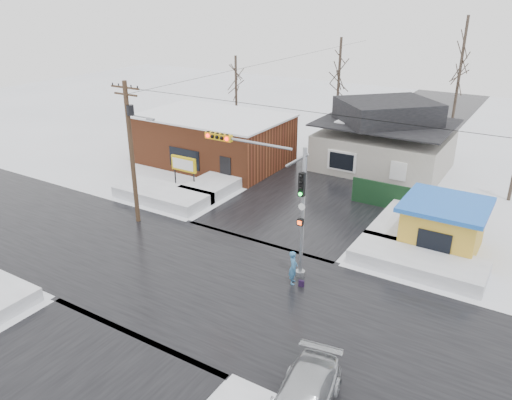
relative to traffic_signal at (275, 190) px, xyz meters
The scene contains 19 objects.
ground 5.94m from the traffic_signal, 129.36° to the right, with size 120.00×120.00×0.00m, color white.
road_ns 5.94m from the traffic_signal, 129.36° to the right, with size 10.00×120.00×0.02m, color black.
road_ew 5.94m from the traffic_signal, 129.36° to the right, with size 120.00×10.00×0.02m, color black.
snowbank_nw 12.81m from the traffic_signal, 160.57° to the left, with size 7.00×3.00×0.80m, color white.
snowbank_ne 8.75m from the traffic_signal, 31.56° to the left, with size 7.00×3.00×0.80m, color white.
snowbank_nside_w 13.70m from the traffic_signal, 136.24° to the left, with size 3.00×8.00×0.80m, color white.
snowbank_nside_e 10.94m from the traffic_signal, 63.18° to the left, with size 3.00×8.00×0.80m, color white.
traffic_signal is the anchor object (origin of this frame).
utility_pole 10.39m from the traffic_signal, behind, with size 3.15×0.44×9.00m.
brick_building 18.87m from the traffic_signal, 135.87° to the left, with size 12.20×8.20×4.12m.
marquee_sign 13.42m from the traffic_signal, 150.28° to the left, with size 2.20×0.21×2.55m.
house 19.13m from the traffic_signal, 91.29° to the left, with size 10.40×8.40×5.76m.
kiosk 10.43m from the traffic_signal, 44.84° to the left, with size 4.60×4.60×2.88m.
fence 12.31m from the traffic_signal, 69.77° to the left, with size 8.00×0.12×1.80m, color black.
tree_far_left 24.16m from the traffic_signal, 105.60° to the left, with size 3.00×3.00×10.00m.
tree_far_mid 25.78m from the traffic_signal, 81.89° to the left, with size 3.00×3.00×12.00m.
tree_far_west 26.75m from the traffic_signal, 128.00° to the left, with size 3.00×3.00×8.00m.
pedestrian 4.04m from the traffic_signal, 26.81° to the right, with size 0.66×0.43×1.81m, color teal.
shopping_bag 4.92m from the traffic_signal, 22.67° to the right, with size 0.28×0.12×0.35m, color black.
Camera 1 is at (13.87, -17.40, 13.82)m, focal length 35.00 mm.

